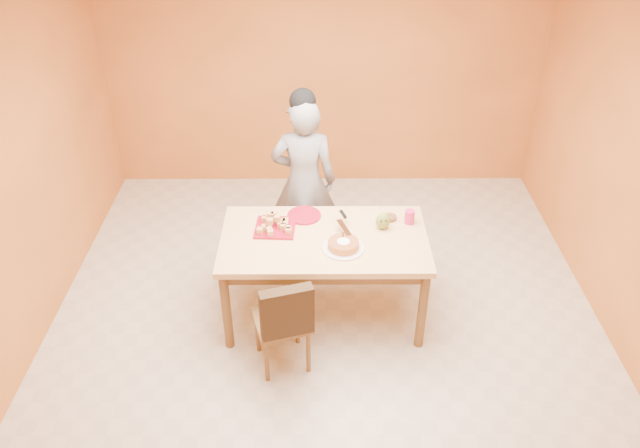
{
  "coord_description": "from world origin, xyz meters",
  "views": [
    {
      "loc": [
        -0.07,
        -3.66,
        3.53
      ],
      "look_at": [
        -0.05,
        0.3,
        0.86
      ],
      "focal_mm": 35.0,
      "sensor_mm": 36.0,
      "label": 1
    }
  ],
  "objects_px": {
    "dining_chair": "(281,319)",
    "sponge_cake": "(343,245)",
    "pastry_platter": "(275,228)",
    "magenta_glass": "(410,217)",
    "dining_table": "(324,247)",
    "checker_tin": "(390,218)",
    "egg_ornament": "(383,221)",
    "red_dinner_plate": "(304,215)",
    "person": "(304,182)"
  },
  "relations": [
    {
      "from": "dining_chair",
      "to": "sponge_cake",
      "type": "distance_m",
      "value": 0.72
    },
    {
      "from": "pastry_platter",
      "to": "magenta_glass",
      "type": "relative_size",
      "value": 2.74
    },
    {
      "from": "dining_chair",
      "to": "dining_table",
      "type": "bearing_deg",
      "value": 44.79
    },
    {
      "from": "magenta_glass",
      "to": "checker_tin",
      "type": "relative_size",
      "value": 1.11
    },
    {
      "from": "dining_chair",
      "to": "magenta_glass",
      "type": "bearing_deg",
      "value": 21.45
    },
    {
      "from": "egg_ornament",
      "to": "red_dinner_plate",
      "type": "bearing_deg",
      "value": -175.22
    },
    {
      "from": "magenta_glass",
      "to": "checker_tin",
      "type": "xyz_separation_m",
      "value": [
        -0.15,
        0.05,
        -0.04
      ]
    },
    {
      "from": "egg_ornament",
      "to": "magenta_glass",
      "type": "xyz_separation_m",
      "value": [
        0.22,
        0.08,
        -0.01
      ]
    },
    {
      "from": "dining_table",
      "to": "person",
      "type": "relative_size",
      "value": 1.02
    },
    {
      "from": "dining_chair",
      "to": "red_dinner_plate",
      "type": "xyz_separation_m",
      "value": [
        0.16,
        0.87,
        0.33
      ]
    },
    {
      "from": "checker_tin",
      "to": "dining_chair",
      "type": "bearing_deg",
      "value": -135.9
    },
    {
      "from": "egg_ornament",
      "to": "dining_table",
      "type": "bearing_deg",
      "value": -144.41
    },
    {
      "from": "checker_tin",
      "to": "person",
      "type": "bearing_deg",
      "value": 141.02
    },
    {
      "from": "person",
      "to": "egg_ornament",
      "type": "xyz_separation_m",
      "value": [
        0.63,
        -0.7,
        0.05
      ]
    },
    {
      "from": "pastry_platter",
      "to": "checker_tin",
      "type": "distance_m",
      "value": 0.93
    },
    {
      "from": "dining_table",
      "to": "magenta_glass",
      "type": "xyz_separation_m",
      "value": [
        0.68,
        0.2,
        0.15
      ]
    },
    {
      "from": "person",
      "to": "magenta_glass",
      "type": "xyz_separation_m",
      "value": [
        0.85,
        -0.62,
        0.03
      ]
    },
    {
      "from": "dining_chair",
      "to": "sponge_cake",
      "type": "height_order",
      "value": "dining_chair"
    },
    {
      "from": "sponge_cake",
      "to": "magenta_glass",
      "type": "xyz_separation_m",
      "value": [
        0.54,
        0.35,
        0.02
      ]
    },
    {
      "from": "dining_table",
      "to": "sponge_cake",
      "type": "relative_size",
      "value": 6.83
    },
    {
      "from": "pastry_platter",
      "to": "sponge_cake",
      "type": "bearing_deg",
      "value": -27.36
    },
    {
      "from": "person",
      "to": "dining_chair",
      "type": "bearing_deg",
      "value": 85.15
    },
    {
      "from": "dining_table",
      "to": "pastry_platter",
      "type": "height_order",
      "value": "pastry_platter"
    },
    {
      "from": "person",
      "to": "egg_ornament",
      "type": "bearing_deg",
      "value": 133.03
    },
    {
      "from": "red_dinner_plate",
      "to": "person",
      "type": "bearing_deg",
      "value": 91.12
    },
    {
      "from": "sponge_cake",
      "to": "checker_tin",
      "type": "relative_size",
      "value": 2.3
    },
    {
      "from": "dining_chair",
      "to": "egg_ornament",
      "type": "height_order",
      "value": "egg_ornament"
    },
    {
      "from": "magenta_glass",
      "to": "red_dinner_plate",
      "type": "bearing_deg",
      "value": 173.23
    },
    {
      "from": "red_dinner_plate",
      "to": "checker_tin",
      "type": "bearing_deg",
      "value": -4.01
    },
    {
      "from": "dining_chair",
      "to": "red_dinner_plate",
      "type": "relative_size",
      "value": 3.12
    },
    {
      "from": "red_dinner_plate",
      "to": "magenta_glass",
      "type": "xyz_separation_m",
      "value": [
        0.84,
        -0.1,
        0.05
      ]
    },
    {
      "from": "pastry_platter",
      "to": "red_dinner_plate",
      "type": "xyz_separation_m",
      "value": [
        0.22,
        0.18,
        -0.0
      ]
    },
    {
      "from": "person",
      "to": "sponge_cake",
      "type": "distance_m",
      "value": 1.02
    },
    {
      "from": "red_dinner_plate",
      "to": "sponge_cake",
      "type": "height_order",
      "value": "sponge_cake"
    },
    {
      "from": "dining_table",
      "to": "person",
      "type": "distance_m",
      "value": 0.85
    },
    {
      "from": "person",
      "to": "red_dinner_plate",
      "type": "relative_size",
      "value": 5.74
    },
    {
      "from": "egg_ornament",
      "to": "magenta_glass",
      "type": "relative_size",
      "value": 1.25
    },
    {
      "from": "pastry_platter",
      "to": "magenta_glass",
      "type": "distance_m",
      "value": 1.07
    },
    {
      "from": "magenta_glass",
      "to": "pastry_platter",
      "type": "bearing_deg",
      "value": -175.86
    },
    {
      "from": "sponge_cake",
      "to": "egg_ornament",
      "type": "bearing_deg",
      "value": 40.11
    },
    {
      "from": "dining_table",
      "to": "person",
      "type": "xyz_separation_m",
      "value": [
        -0.17,
        0.82,
        0.12
      ]
    },
    {
      "from": "magenta_glass",
      "to": "dining_table",
      "type": "bearing_deg",
      "value": -163.59
    },
    {
      "from": "person",
      "to": "checker_tin",
      "type": "height_order",
      "value": "person"
    },
    {
      "from": "red_dinner_plate",
      "to": "sponge_cake",
      "type": "relative_size",
      "value": 1.16
    },
    {
      "from": "egg_ornament",
      "to": "checker_tin",
      "type": "xyz_separation_m",
      "value": [
        0.07,
        0.13,
        -0.06
      ]
    },
    {
      "from": "dining_table",
      "to": "dining_chair",
      "type": "relative_size",
      "value": 1.89
    },
    {
      "from": "sponge_cake",
      "to": "dining_table",
      "type": "bearing_deg",
      "value": 133.75
    },
    {
      "from": "checker_tin",
      "to": "red_dinner_plate",
      "type": "bearing_deg",
      "value": 175.99
    },
    {
      "from": "magenta_glass",
      "to": "person",
      "type": "bearing_deg",
      "value": 143.86
    },
    {
      "from": "dining_chair",
      "to": "pastry_platter",
      "type": "height_order",
      "value": "dining_chair"
    }
  ]
}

